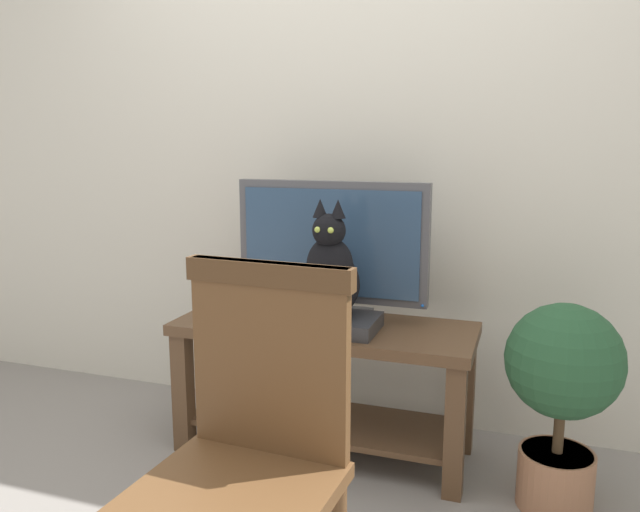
% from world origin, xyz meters
% --- Properties ---
extents(ground_plane, '(12.00, 12.00, 0.00)m').
position_xyz_m(ground_plane, '(0.00, 0.00, 0.00)').
color(ground_plane, gray).
extents(back_wall, '(7.00, 0.12, 2.80)m').
position_xyz_m(back_wall, '(0.00, 0.93, 1.40)').
color(back_wall, beige).
rests_on(back_wall, ground).
extents(tv_stand, '(1.21, 0.46, 0.55)m').
position_xyz_m(tv_stand, '(0.02, 0.47, 0.38)').
color(tv_stand, '#513823').
rests_on(tv_stand, ground).
extents(tv, '(0.80, 0.20, 0.57)m').
position_xyz_m(tv, '(0.02, 0.57, 0.85)').
color(tv, '#4C4C51').
rests_on(tv, tv_stand).
extents(media_box, '(0.36, 0.26, 0.06)m').
position_xyz_m(media_box, '(0.08, 0.40, 0.58)').
color(media_box, '#2D2D30').
rests_on(media_box, tv_stand).
extents(cat, '(0.21, 0.29, 0.46)m').
position_xyz_m(cat, '(0.08, 0.39, 0.78)').
color(cat, black).
rests_on(cat, media_box).
extents(wooden_chair, '(0.48, 0.48, 0.98)m').
position_xyz_m(wooden_chair, '(0.17, -0.54, 0.56)').
color(wooden_chair, brown).
rests_on(wooden_chair, ground).
extents(book_stack, '(0.22, 0.16, 0.05)m').
position_xyz_m(book_stack, '(-0.40, 0.48, 0.58)').
color(book_stack, '#33477A').
rests_on(book_stack, tv_stand).
extents(potted_plant, '(0.40, 0.40, 0.74)m').
position_xyz_m(potted_plant, '(0.93, 0.35, 0.46)').
color(potted_plant, '#9E6B4C').
rests_on(potted_plant, ground).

